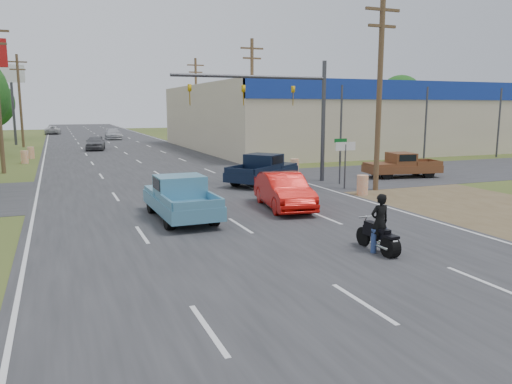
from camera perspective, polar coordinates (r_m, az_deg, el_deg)
name	(u,v)px	position (r m, az deg, el deg)	size (l,w,h in m)	color
ground	(363,304)	(11.69, 12.09, -12.40)	(200.00, 200.00, 0.00)	#37471C
main_road	(126,153)	(49.51, -14.67, 4.30)	(15.00, 180.00, 0.02)	#2D2D30
cross_road	(178,187)	(27.97, -8.87, 0.61)	(120.00, 10.00, 0.02)	#2D2D30
dirt_verge	(437,197)	(25.92, 20.03, -0.59)	(8.00, 18.00, 0.01)	brown
big_box_store	(402,116)	(62.01, 16.30, 8.30)	(50.00, 28.10, 6.60)	#B7A88C
utility_pole_1	(380,88)	(26.97, 13.94, 11.43)	(2.00, 0.28, 10.00)	#4C3823
utility_pole_2	(252,96)	(42.91, -0.46, 10.94)	(2.00, 0.28, 10.00)	#4C3823
utility_pole_3	(196,99)	(60.02, -6.85, 10.50)	(2.00, 0.28, 10.00)	#4C3823
utility_pole_6	(20,98)	(61.04, -25.38, 9.64)	(2.00, 0.28, 10.00)	#4C3823
tree_3	(400,98)	(99.88, 16.17, 10.33)	(8.40, 8.40, 10.40)	#422D19
tree_5	(232,100)	(110.06, -2.72, 10.43)	(7.98, 7.98, 9.88)	#422D19
barrel_0	(362,185)	(25.57, 12.07, 0.78)	(0.56, 0.56, 1.00)	orange
barrel_1	(295,166)	(33.07, 4.43, 2.93)	(0.56, 0.56, 1.00)	orange
barrel_2	(25,157)	(43.17, -24.93, 3.63)	(0.56, 0.56, 1.00)	orange
barrel_3	(31,153)	(47.14, -24.33, 4.11)	(0.56, 0.56, 1.00)	orange
pole_sign_left_far	(11,83)	(65.14, -26.19, 11.16)	(3.00, 0.35, 9.20)	#3F3F44
lane_sign	(345,154)	(27.17, 10.18, 4.33)	(1.20, 0.08, 2.52)	#3F3F44
street_name_sign	(340,156)	(28.78, 9.60, 4.05)	(0.80, 0.08, 2.61)	#3F3F44
signal_mast	(282,99)	(28.58, 2.99, 10.54)	(9.12, 0.40, 7.00)	#3F3F44
red_convertible	(284,191)	(21.60, 3.20, 0.09)	(1.62, 4.64, 1.53)	#BB0D08
motorcycle	(380,239)	(15.52, 13.97, -5.20)	(0.61, 1.98, 1.01)	black
rider	(380,225)	(15.46, 13.94, -3.69)	(0.63, 0.41, 1.71)	black
blue_pickup	(180,197)	(19.86, -8.69, -0.56)	(2.09, 5.21, 1.72)	black
navy_pickup	(264,169)	(28.66, 0.90, 2.67)	(5.32, 4.73, 1.72)	black
brown_pickup	(400,165)	(32.56, 16.19, 2.98)	(4.92, 2.57, 1.55)	black
distant_car_grey	(95,143)	(54.29, -17.88, 5.39)	(1.80, 4.47, 1.52)	slate
distant_car_silver	(113,134)	(71.87, -16.00, 6.40)	(2.09, 5.15, 1.50)	#BCBDC1
distant_car_white	(53,130)	(88.85, -22.21, 6.56)	(2.22, 4.81, 1.34)	silver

